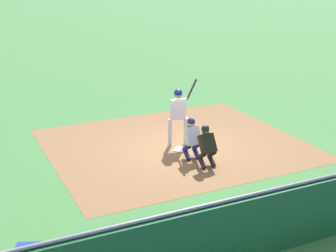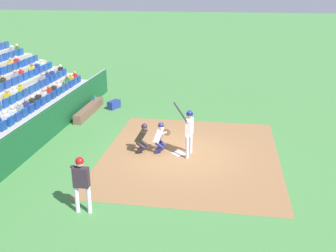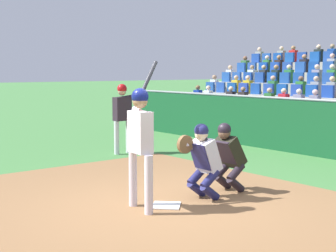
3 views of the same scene
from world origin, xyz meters
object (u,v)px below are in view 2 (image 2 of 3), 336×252
Objects in this scene: dugout_bench at (89,110)px; on_deck_batter at (81,179)px; catcher_crouching at (160,136)px; equipment_duffel_bag at (114,105)px; water_bottle_on_bench at (95,98)px; batter_at_plate at (189,128)px; home_plate_marker at (178,153)px; home_plate_umpire at (142,136)px.

on_deck_batter is (8.86, 3.06, 0.89)m from dugout_bench.
catcher_crouching is 1.75× the size of equipment_duffel_bag.
water_bottle_on_bench reaches higher than equipment_duffel_bag.
on_deck_batter is (9.94, 3.10, 0.54)m from water_bottle_on_bench.
home_plate_marker is at bearing -102.50° from batter_at_plate.
batter_at_plate is 1.28× the size of on_deck_batter.
dugout_bench reaches higher than home_plate_marker.
home_plate_umpire is (-0.03, -1.88, -0.50)m from batter_at_plate.
water_bottle_on_bench is 10.43m from on_deck_batter.
equipment_duffel_bag is (-5.33, -3.54, -0.51)m from catcher_crouching.
home_plate_marker is 7.55m from water_bottle_on_bench.
home_plate_marker is at bearing 154.25° from on_deck_batter.
on_deck_batter is at bearing 34.27° from equipment_duffel_bag.
batter_at_plate is at bearing 63.37° from equipment_duffel_bag.
dugout_bench is 13.66× the size of water_bottle_on_bench.
equipment_duffel_bag is 10.23m from on_deck_batter.
batter_at_plate is at bearing 149.57° from on_deck_batter.
batter_at_plate is at bearing 46.68° from water_bottle_on_bench.
water_bottle_on_bench is at bearing -177.90° from dugout_bench.
home_plate_umpire is at bearing -81.55° from catcher_crouching.
batter_at_plate is at bearing 52.74° from dugout_bench.
water_bottle_on_bench is at bearing -144.37° from home_plate_umpire.
water_bottle_on_bench is at bearing -133.32° from batter_at_plate.
equipment_duffel_bag is (-5.37, -4.28, 0.20)m from home_plate_marker.
home_plate_umpire is (0.07, -1.46, 0.67)m from home_plate_marker.
equipment_duffel_bag is 0.41× the size of on_deck_batter.
on_deck_batter is (4.65, -1.48, 0.39)m from catcher_crouching.
dugout_bench is (-4.35, -5.71, -0.97)m from batter_at_plate.
catcher_crouching is (-0.04, -0.74, 0.71)m from home_plate_marker.
batter_at_plate reaches higher than dugout_bench.
home_plate_umpire is at bearing -87.34° from home_plate_marker.
equipment_duffel_bag is at bearing 138.19° from dugout_bench.
home_plate_marker is at bearing 61.18° from equipment_duffel_bag.
home_plate_umpire is at bearing 35.63° from water_bottle_on_bench.
equipment_duffel_bag is at bearing -152.56° from home_plate_umpire.
catcher_crouching is at bearing 40.89° from water_bottle_on_bench.
equipment_duffel_bag is (-5.47, -4.71, -0.97)m from batter_at_plate.
water_bottle_on_bench reaches higher than dugout_bench.
batter_at_plate is at bearing 83.49° from catcher_crouching.
home_plate_marker is 1.02m from catcher_crouching.
home_plate_umpire is 5.01× the size of water_bottle_on_bench.
home_plate_marker is 0.59× the size of equipment_duffel_bag.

